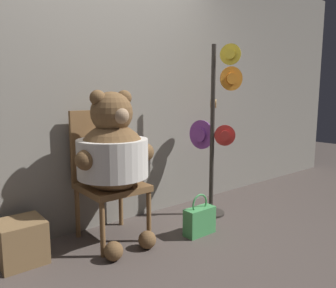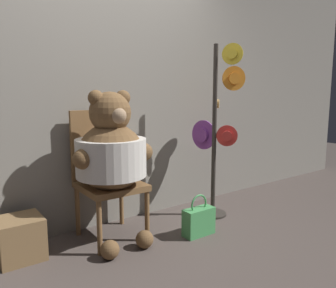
# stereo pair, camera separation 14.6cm
# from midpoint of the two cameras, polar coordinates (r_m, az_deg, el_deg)

# --- Properties ---
(ground_plane) EXTENTS (14.00, 14.00, 0.00)m
(ground_plane) POSITION_cam_midpoint_polar(r_m,az_deg,el_deg) (2.64, -2.74, -18.72)
(ground_plane) COLOR #4C423D
(wall_back) EXTENTS (8.00, 0.10, 2.67)m
(wall_back) POSITION_cam_midpoint_polar(r_m,az_deg,el_deg) (3.04, -11.26, 10.74)
(wall_back) COLOR gray
(wall_back) RESTS_ON ground_plane
(chair) EXTENTS (0.49, 0.51, 1.08)m
(chair) POSITION_cam_midpoint_polar(r_m,az_deg,el_deg) (2.85, -9.39, -4.73)
(chair) COLOR brown
(chair) RESTS_ON ground_plane
(teddy_bear) EXTENTS (0.68, 0.60, 1.25)m
(teddy_bear) POSITION_cam_midpoint_polar(r_m,az_deg,el_deg) (2.64, -8.26, -1.58)
(teddy_bear) COLOR brown
(teddy_bear) RESTS_ON ground_plane
(hat_display_rack) EXTENTS (0.42, 0.51, 1.69)m
(hat_display_rack) POSITION_cam_midpoint_polar(r_m,az_deg,el_deg) (3.30, 9.68, 2.29)
(hat_display_rack) COLOR #332D28
(hat_display_rack) RESTS_ON ground_plane
(handbag_on_ground) EXTENTS (0.29, 0.12, 0.36)m
(handbag_on_ground) POSITION_cam_midpoint_polar(r_m,az_deg,el_deg) (2.94, 6.83, -13.14)
(handbag_on_ground) COLOR #479E56
(handbag_on_ground) RESTS_ON ground_plane
(wooden_crate) EXTENTS (0.31, 0.31, 0.31)m
(wooden_crate) POSITION_cam_midpoint_polar(r_m,az_deg,el_deg) (2.73, -22.92, -14.90)
(wooden_crate) COLOR brown
(wooden_crate) RESTS_ON ground_plane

